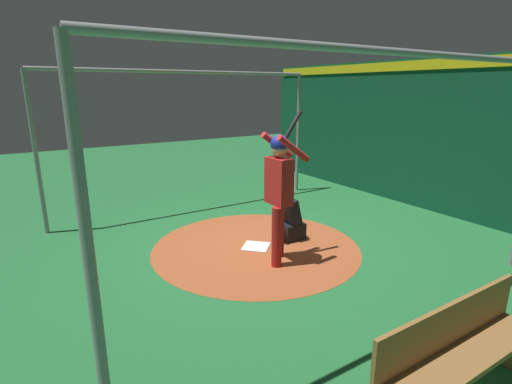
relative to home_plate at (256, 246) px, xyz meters
name	(u,v)px	position (x,y,z in m)	size (l,w,h in m)	color
ground_plane	(256,247)	(0.00, 0.00, -0.01)	(26.41, 26.41, 0.00)	#216633
dirt_circle	(256,247)	(0.00, 0.00, -0.01)	(3.42, 3.42, 0.01)	#9E4C28
home_plate	(256,246)	(0.00, 0.00, 0.00)	(0.42, 0.42, 0.01)	white
batter	(279,185)	(-0.01, 0.62, 1.18)	(0.68, 0.49, 2.24)	maroon
catcher	(289,219)	(-0.68, -0.01, 0.35)	(0.58, 0.40, 0.94)	black
back_wall	(428,135)	(-4.33, 0.00, 1.59)	(0.22, 10.41, 3.17)	#0F472D
cage_frame	(256,122)	(0.00, 0.00, 2.05)	(5.84, 5.28, 2.91)	gray
bench	(459,351)	(0.29, 3.62, 0.44)	(1.87, 0.36, 0.85)	olive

